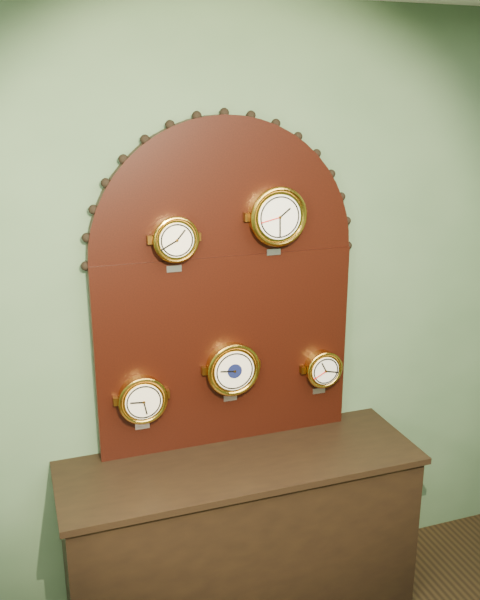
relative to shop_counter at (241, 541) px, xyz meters
name	(u,v)px	position (x,y,z in m)	size (l,w,h in m)	color
wall_back	(222,322)	(0.00, 0.27, 1.00)	(4.00, 4.00, 0.00)	#456243
shop_counter	(241,541)	(0.00, 0.00, 0.00)	(1.60, 0.50, 0.80)	black
display_board	(225,278)	(0.00, 0.22, 1.23)	(1.26, 0.06, 1.53)	black
roman_clock	(175,239)	(-0.24, 0.15, 1.43)	(0.20, 0.08, 0.25)	gold
arabic_clock	(277,216)	(0.22, 0.15, 1.50)	(0.26, 0.08, 0.31)	gold
hygrometer	(142,399)	(-0.41, 0.15, 0.73)	(0.22, 0.08, 0.27)	gold
barometer	(232,369)	(0.01, 0.15, 0.81)	(0.25, 0.08, 0.30)	gold
tide_clock	(323,369)	(0.47, 0.15, 0.75)	(0.18, 0.08, 0.24)	gold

